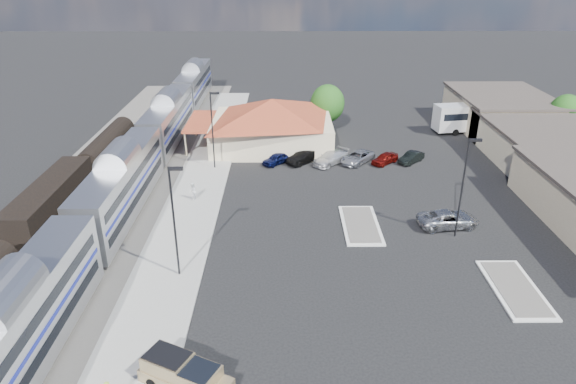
{
  "coord_description": "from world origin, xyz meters",
  "views": [
    {
      "loc": [
        -2.91,
        -39.19,
        22.17
      ],
      "look_at": [
        -2.61,
        3.3,
        2.8
      ],
      "focal_mm": 32.0,
      "sensor_mm": 36.0,
      "label": 1
    }
  ],
  "objects_px": {
    "suv": "(448,219)",
    "coach_bus": "(478,116)",
    "pickup_truck": "(186,376)",
    "station_depot": "(272,122)"
  },
  "relations": [
    {
      "from": "pickup_truck",
      "to": "suv",
      "type": "xyz_separation_m",
      "value": [
        20.35,
        19.07,
        -0.11
      ]
    },
    {
      "from": "suv",
      "to": "coach_bus",
      "type": "height_order",
      "value": "coach_bus"
    },
    {
      "from": "suv",
      "to": "coach_bus",
      "type": "relative_size",
      "value": 0.44
    },
    {
      "from": "station_depot",
      "to": "pickup_truck",
      "type": "xyz_separation_m",
      "value": [
        -3.94,
        -41.28,
        -2.26
      ]
    },
    {
      "from": "station_depot",
      "to": "pickup_truck",
      "type": "height_order",
      "value": "station_depot"
    },
    {
      "from": "coach_bus",
      "to": "station_depot",
      "type": "bearing_deg",
      "value": 92.63
    },
    {
      "from": "suv",
      "to": "coach_bus",
      "type": "distance_m",
      "value": 30.56
    },
    {
      "from": "pickup_truck",
      "to": "suv",
      "type": "relative_size",
      "value": 1.02
    },
    {
      "from": "pickup_truck",
      "to": "coach_bus",
      "type": "xyz_separation_m",
      "value": [
        32.5,
        47.07,
        1.4
      ]
    },
    {
      "from": "suv",
      "to": "coach_bus",
      "type": "xyz_separation_m",
      "value": [
        12.15,
        28.0,
        1.51
      ]
    }
  ]
}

